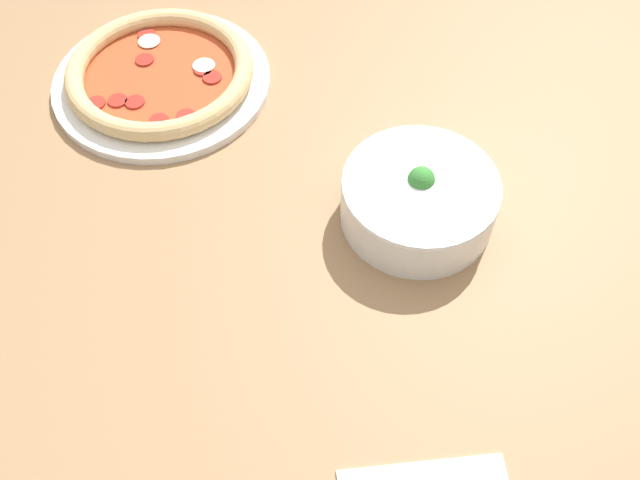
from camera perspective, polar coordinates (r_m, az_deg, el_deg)
The scene contains 4 objects.
ground_plane at distance 1.56m, azimuth 0.28°, elevation -14.59°, with size 8.00×8.00×0.00m, color brown.
dining_table at distance 0.97m, azimuth 0.44°, elevation -0.22°, with size 1.14×1.05×0.78m.
pizza at distance 1.03m, azimuth -12.62°, elevation 12.74°, with size 0.30×0.30×0.04m.
bowl at distance 0.84m, azimuth 7.99°, elevation 3.42°, with size 0.18×0.18×0.08m.
Camera 1 is at (0.56, 0.01, 1.46)m, focal length 40.00 mm.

